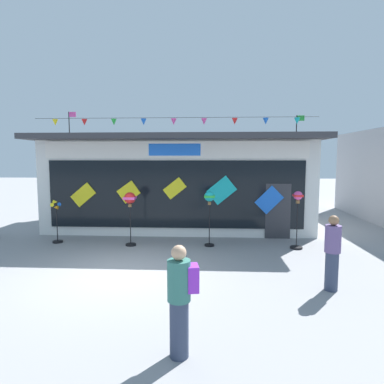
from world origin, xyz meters
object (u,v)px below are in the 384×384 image
at_px(wind_spinner_left, 130,203).
at_px(wind_spinner_center_left, 209,202).
at_px(wind_spinner_far_left, 57,220).
at_px(person_near_camera, 332,252).
at_px(kite_shop_building, 181,181).
at_px(wind_spinner_center_right, 298,209).
at_px(person_mid_plaza, 180,299).

xyz_separation_m(wind_spinner_left, wind_spinner_center_left, (2.63, 0.08, 0.03)).
bearing_deg(wind_spinner_far_left, wind_spinner_left, -4.84).
height_order(wind_spinner_far_left, person_near_camera, person_near_camera).
height_order(kite_shop_building, person_near_camera, kite_shop_building).
bearing_deg(wind_spinner_center_right, wind_spinner_far_left, 177.97).
height_order(wind_spinner_center_right, person_mid_plaza, wind_spinner_center_right).
relative_size(kite_shop_building, person_mid_plaza, 6.43).
bearing_deg(person_near_camera, kite_shop_building, 145.77).
height_order(kite_shop_building, wind_spinner_center_right, kite_shop_building).
bearing_deg(person_mid_plaza, person_near_camera, 120.08).
bearing_deg(wind_spinner_center_left, wind_spinner_left, -178.20).
xyz_separation_m(kite_shop_building, wind_spinner_left, (-1.36, -3.72, -0.47)).
distance_m(wind_spinner_left, person_near_camera, 6.37).
distance_m(kite_shop_building, wind_spinner_center_right, 5.60).
distance_m(wind_spinner_center_left, person_near_camera, 4.48).
bearing_deg(wind_spinner_center_left, kite_shop_building, 109.22).
relative_size(wind_spinner_center_left, wind_spinner_center_right, 0.98).
bearing_deg(person_near_camera, wind_spinner_center_left, 154.24).
xyz_separation_m(wind_spinner_left, wind_spinner_center_right, (5.45, -0.06, -0.15)).
distance_m(wind_spinner_left, person_mid_plaza, 6.47).
distance_m(kite_shop_building, person_mid_plaza, 9.87).
height_order(wind_spinner_far_left, wind_spinner_left, wind_spinner_left).
height_order(wind_spinner_far_left, wind_spinner_center_left, wind_spinner_center_left).
bearing_deg(kite_shop_building, wind_spinner_left, -110.10).
distance_m(kite_shop_building, wind_spinner_left, 3.99).
height_order(kite_shop_building, wind_spinner_left, kite_shop_building).
bearing_deg(kite_shop_building, wind_spinner_center_right, -42.78).
xyz_separation_m(wind_spinner_left, person_near_camera, (5.33, -3.44, -0.58)).
xyz_separation_m(kite_shop_building, person_mid_plaza, (0.86, -9.78, -1.02)).
relative_size(wind_spinner_left, person_mid_plaza, 1.07).
bearing_deg(wind_spinner_center_left, wind_spinner_center_right, -2.97).
distance_m(wind_spinner_left, wind_spinner_center_right, 5.45).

